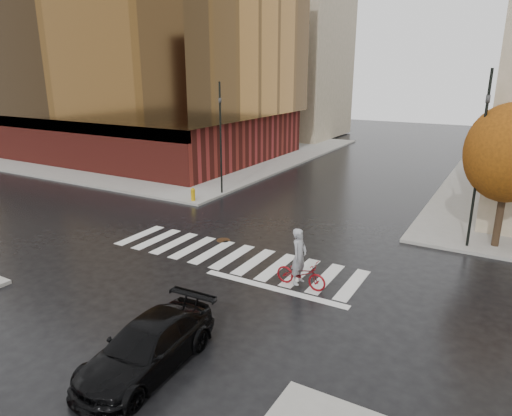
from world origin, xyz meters
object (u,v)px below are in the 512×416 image
at_px(fire_hydrant, 193,194).
at_px(traffic_light_ne, 481,148).
at_px(traffic_light_nw, 221,132).
at_px(sedan, 148,347).
at_px(cyclist, 300,267).

bearing_deg(fire_hydrant, traffic_light_ne, 0.94).
distance_m(traffic_light_ne, fire_hydrant, 16.18).
bearing_deg(fire_hydrant, traffic_light_nw, 79.49).
relative_size(sedan, fire_hydrant, 5.79).
bearing_deg(sedan, traffic_light_ne, 62.39).
xyz_separation_m(sedan, cyclist, (1.54, 6.64, 0.11)).
xyz_separation_m(sedan, traffic_light_nw, (-8.55, 16.28, 3.49)).
relative_size(traffic_light_ne, fire_hydrant, 9.74).
distance_m(sedan, fire_hydrant, 16.47).
distance_m(sedan, cyclist, 6.82).
xyz_separation_m(cyclist, traffic_light_ne, (5.09, 7.40, 3.91)).
bearing_deg(traffic_light_nw, fire_hydrant, 13.21).
bearing_deg(cyclist, traffic_light_ne, -32.52).
bearing_deg(sedan, fire_hydrant, 120.87).
bearing_deg(traffic_light_ne, sedan, 46.87).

